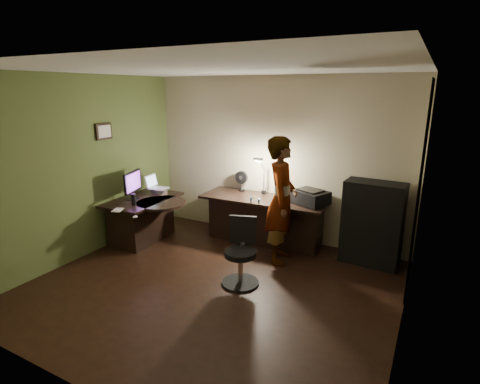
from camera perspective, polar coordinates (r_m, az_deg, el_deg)
The scene contains 27 objects.
floor at distance 5.04m, azimuth -4.23°, elevation -14.16°, with size 4.50×4.00×0.01m, color black.
ceiling at distance 4.39m, azimuth -4.97°, elevation 18.28°, with size 4.50×4.00×0.01m, color silver.
wall_back at distance 6.27m, azimuth 5.34°, elevation 4.96°, with size 4.50×0.01×2.70m, color tan.
wall_front at distance 3.12m, azimuth -24.88°, elevation -7.33°, with size 4.50×0.01×2.70m, color tan.
wall_left at distance 6.03m, azimuth -23.00°, elevation 3.37°, with size 0.01×4.00×2.70m, color tan.
wall_right at distance 3.86m, azimuth 24.99°, elevation -3.11°, with size 0.01×4.00×2.70m, color tan.
green_wall_overlay at distance 6.02m, azimuth -22.91°, elevation 3.36°, with size 0.00×4.00×2.70m, color #4F602E.
arched_doorway at distance 4.98m, azimuth 25.64°, elevation 0.16°, with size 0.01×0.90×2.60m, color black.
french_door at distance 3.45m, azimuth 23.49°, elevation -10.44°, with size 0.02×0.92×2.10m, color white.
framed_picture at distance 6.22m, azimuth -20.07°, elevation 8.67°, with size 0.04×0.30×0.25m, color black.
desk_left at distance 6.49m, azimuth -14.43°, elevation -4.11°, with size 0.78×1.27×0.73m, color black.
desk_right at distance 6.20m, azimuth 3.54°, elevation -4.36°, with size 2.06×0.72×0.77m, color black.
cabinet at distance 5.73m, azimuth 19.50°, elevation -4.53°, with size 0.82×0.41×1.23m, color black.
laptop_stand at distance 6.62m, azimuth -12.25°, elevation 0.13°, with size 0.23×0.19×0.10m, color silver.
laptop at distance 6.58m, azimuth -12.33°, elevation 1.46°, with size 0.33×0.31×0.22m, color silver.
monitor at distance 6.33m, azimuth -16.10°, elevation 0.35°, with size 0.11×0.53×0.35m, color black.
mouse at distance 5.48m, azimuth -15.71°, elevation -3.67°, with size 0.05×0.08×0.03m, color silver.
phone at distance 6.02m, azimuth -12.11°, elevation -1.84°, with size 0.07×0.14×0.01m, color black.
pen at distance 6.22m, azimuth -11.68°, elevation -1.24°, with size 0.01×0.13×0.01m, color black.
speaker at distance 6.05m, azimuth -15.91°, elevation -1.13°, with size 0.07×0.07×0.19m, color black.
notepad at distance 5.90m, azimuth -18.11°, elevation -2.62°, with size 0.14×0.19×0.01m, color silver.
desk_fan at distance 6.45m, azimuth 0.27°, elevation 1.74°, with size 0.22×0.12×0.34m, color black.
headphones at distance 5.82m, azimuth 2.30°, elevation -1.13°, with size 0.17×0.07×0.08m, color navy.
printer at distance 5.82m, azimuth 10.67°, elevation -0.68°, with size 0.50×0.39×0.22m, color black.
desk_lamp at distance 6.20m, azimuth 3.68°, elevation 2.79°, with size 0.17×0.31×0.69m, color black.
office_chair at distance 4.88m, azimuth 0.05°, elevation -9.29°, with size 0.49×0.49×0.88m, color black.
person at distance 5.42m, azimuth 6.32°, elevation -1.31°, with size 0.66×0.44×1.86m, color #D8A88C.
Camera 1 is at (2.37, -3.69, 2.48)m, focal length 28.00 mm.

